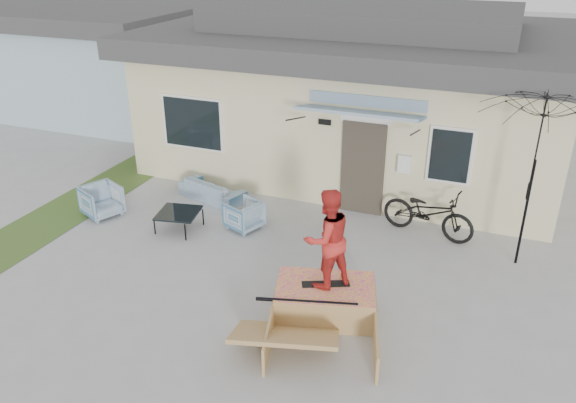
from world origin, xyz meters
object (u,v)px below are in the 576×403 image
at_px(armchair_left, 102,199).
at_px(patio_umbrella, 532,178).
at_px(skateboard, 326,283).
at_px(skater, 327,237).
at_px(loveseat, 212,186).
at_px(bicycle, 429,208).
at_px(armchair_right, 244,214).
at_px(skate_ramp, 325,300).
at_px(coffee_table, 179,221).

bearing_deg(armchair_left, patio_umbrella, -57.36).
distance_m(skateboard, skater, 0.86).
xyz_separation_m(loveseat, armchair_left, (-1.87, -1.64, 0.06)).
distance_m(loveseat, armchair_left, 2.49).
bearing_deg(patio_umbrella, armchair_left, -171.99).
bearing_deg(bicycle, skateboard, 173.86).
bearing_deg(patio_umbrella, skater, -135.73).
distance_m(armchair_right, bicycle, 3.84).
distance_m(armchair_left, skate_ramp, 5.98).
relative_size(bicycle, skater, 1.17).
relative_size(armchair_right, patio_umbrella, 0.28).
bearing_deg(skate_ramp, bicycle, 56.40).
bearing_deg(skater, coffee_table, -72.58).
distance_m(armchair_left, patio_umbrella, 8.82).
bearing_deg(skate_ramp, armchair_left, 148.30).
bearing_deg(skate_ramp, loveseat, 123.94).
xyz_separation_m(armchair_left, skater, (5.72, -1.61, 1.02)).
xyz_separation_m(armchair_left, bicycle, (6.84, 1.73, 0.24)).
relative_size(armchair_left, skate_ramp, 0.36).
distance_m(armchair_left, coffee_table, 1.95).
distance_m(armchair_right, coffee_table, 1.38).
bearing_deg(skate_ramp, skateboard, 90.00).
height_order(skate_ramp, skater, skater).
distance_m(loveseat, bicycle, 4.98).
xyz_separation_m(skate_ramp, skateboard, (-0.01, 0.05, 0.29)).
bearing_deg(skate_ramp, armchair_right, 122.94).
bearing_deg(armchair_left, skater, -81.10).
bearing_deg(loveseat, armchair_right, 158.43).
xyz_separation_m(loveseat, skate_ramp, (3.87, -3.31, -0.06)).
distance_m(patio_umbrella, skate_ramp, 4.34).
bearing_deg(armchair_left, loveseat, -24.04).
distance_m(bicycle, skateboard, 3.52).
height_order(patio_umbrella, skateboard, patio_umbrella).
xyz_separation_m(bicycle, patio_umbrella, (1.78, -0.51, 1.13)).
distance_m(loveseat, armchair_right, 1.68).
bearing_deg(skate_ramp, skater, 90.00).
bearing_deg(skateboard, bicycle, 47.18).
relative_size(armchair_left, skater, 0.46).
xyz_separation_m(loveseat, skater, (3.86, -3.26, 1.08)).
distance_m(bicycle, skate_ramp, 3.58).
bearing_deg(skateboard, skate_ramp, -98.75).
bearing_deg(skateboard, patio_umbrella, 19.99).
xyz_separation_m(coffee_table, skater, (3.79, -1.65, 1.21)).
xyz_separation_m(armchair_left, skateboard, (5.72, -1.61, 0.17)).
relative_size(patio_umbrella, skateboard, 3.16).
distance_m(armchair_right, skateboard, 3.37).
height_order(bicycle, patio_umbrella, patio_umbrella).
relative_size(armchair_right, skateboard, 0.87).
distance_m(armchair_right, skater, 3.53).
bearing_deg(loveseat, skater, 156.74).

